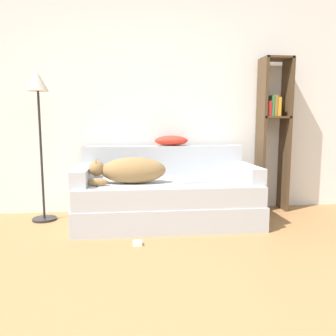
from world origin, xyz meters
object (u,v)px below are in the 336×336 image
at_px(throw_pillow, 171,141).
at_px(floor_lamp, 39,106).
at_px(laptop, 193,181).
at_px(bookshelf, 273,128).
at_px(couch, 167,202).
at_px(dog, 130,170).
at_px(power_adapter, 138,243).

distance_m(throw_pillow, floor_lamp, 1.45).
bearing_deg(throw_pillow, laptop, -70.22).
bearing_deg(bookshelf, couch, -163.05).
xyz_separation_m(throw_pillow, floor_lamp, (-1.40, -0.17, 0.37)).
distance_m(dog, throw_pillow, 0.73).
relative_size(laptop, bookshelf, 0.19).
xyz_separation_m(couch, throw_pillow, (0.09, 0.40, 0.62)).
relative_size(dog, laptop, 2.24).
relative_size(throw_pillow, floor_lamp, 0.24).
xyz_separation_m(bookshelf, power_adapter, (-1.62, -1.02, -0.97)).
xyz_separation_m(couch, bookshelf, (1.30, 0.40, 0.77)).
xyz_separation_m(couch, laptop, (0.26, -0.06, 0.23)).
relative_size(couch, dog, 2.44).
xyz_separation_m(laptop, throw_pillow, (-0.17, 0.46, 0.39)).
bearing_deg(throw_pillow, power_adapter, -112.11).
distance_m(dog, floor_lamp, 1.17).
distance_m(floor_lamp, power_adapter, 1.76).
xyz_separation_m(bookshelf, floor_lamp, (-2.60, -0.16, 0.22)).
height_order(couch, floor_lamp, floor_lamp).
xyz_separation_m(dog, laptop, (0.64, 0.03, -0.12)).
bearing_deg(laptop, dog, 171.35).
bearing_deg(couch, power_adapter, -117.35).
distance_m(couch, laptop, 0.35).
bearing_deg(bookshelf, power_adapter, -147.92).
bearing_deg(bookshelf, throw_pillow, 179.90).
xyz_separation_m(dog, floor_lamp, (-0.92, 0.32, 0.64)).
xyz_separation_m(couch, floor_lamp, (-1.30, 0.23, 0.99)).
bearing_deg(floor_lamp, dog, -19.36).
height_order(couch, bookshelf, bookshelf).
xyz_separation_m(floor_lamp, power_adapter, (0.98, -0.85, -1.19)).
bearing_deg(dog, throw_pillow, 46.10).
distance_m(couch, throw_pillow, 0.75).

